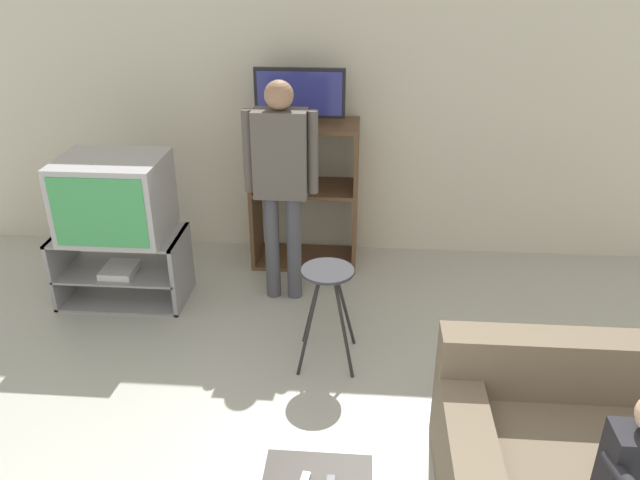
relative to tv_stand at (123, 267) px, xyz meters
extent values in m
cube|color=silver|center=(1.52, 1.04, 1.03)|extent=(6.40, 0.06, 2.60)
cube|color=#939399|center=(0.00, 0.00, -0.26)|extent=(0.95, 0.50, 0.02)
cube|color=#939399|center=(0.00, 0.00, -0.02)|extent=(0.91, 0.50, 0.02)
cube|color=#939399|center=(0.00, 0.00, 0.27)|extent=(0.95, 0.50, 0.02)
cube|color=#939399|center=(-0.46, 0.00, 0.00)|extent=(0.03, 0.50, 0.54)
cube|color=#939399|center=(0.46, 0.00, 0.00)|extent=(0.03, 0.50, 0.54)
cube|color=silver|center=(0.00, -0.06, 0.01)|extent=(0.24, 0.28, 0.05)
cube|color=#B2B2B7|center=(0.01, 0.02, 0.57)|extent=(0.74, 0.59, 0.58)
cube|color=#3FA559|center=(0.01, -0.28, 0.57)|extent=(0.66, 0.01, 0.50)
cube|color=brown|center=(0.90, 0.74, 0.34)|extent=(0.03, 0.47, 1.21)
cube|color=brown|center=(1.74, 0.74, 0.34)|extent=(0.03, 0.47, 1.21)
cube|color=brown|center=(1.32, 0.74, -0.25)|extent=(0.80, 0.47, 0.03)
cube|color=brown|center=(1.32, 0.74, 0.40)|extent=(0.80, 0.47, 0.03)
cube|color=brown|center=(1.32, 0.74, 0.93)|extent=(0.80, 0.47, 0.03)
cube|color=#9E7A4C|center=(1.17, 0.67, 0.52)|extent=(0.18, 0.04, 0.22)
cube|color=black|center=(1.29, 0.74, 0.96)|extent=(0.25, 0.20, 0.04)
cube|color=black|center=(1.29, 0.74, 1.17)|extent=(0.70, 0.04, 0.38)
cube|color=#333899|center=(1.29, 0.72, 1.17)|extent=(0.65, 0.01, 0.33)
cylinder|color=black|center=(1.49, -0.77, 0.06)|extent=(0.16, 0.16, 0.66)
cylinder|color=black|center=(1.71, -0.77, 0.06)|extent=(0.16, 0.16, 0.66)
cylinder|color=black|center=(1.49, -0.54, 0.06)|extent=(0.16, 0.16, 0.66)
cylinder|color=black|center=(1.71, -0.54, 0.06)|extent=(0.16, 0.16, 0.66)
cylinder|color=#333338|center=(1.60, -0.66, 0.39)|extent=(0.33, 0.33, 0.02)
cube|color=#756651|center=(3.16, -1.70, -0.08)|extent=(1.88, 0.87, 0.38)
cube|color=#756651|center=(3.16, -1.36, 0.29)|extent=(1.88, 0.20, 0.34)
cube|color=#756651|center=(2.33, -1.70, -0.02)|extent=(0.22, 0.87, 0.50)
cylinder|color=#4C4C56|center=(1.13, 0.13, 0.15)|extent=(0.11, 0.11, 0.84)
cylinder|color=#4C4C56|center=(1.30, 0.13, 0.15)|extent=(0.11, 0.11, 0.84)
cube|color=#5B5651|center=(1.21, 0.13, 0.88)|extent=(0.38, 0.20, 0.63)
cylinder|color=#5B5651|center=(0.98, 0.13, 0.90)|extent=(0.08, 0.08, 0.60)
cylinder|color=#5B5651|center=(1.44, 0.13, 0.90)|extent=(0.08, 0.08, 0.60)
sphere|color=#A37A5B|center=(1.21, 0.13, 1.30)|extent=(0.20, 0.20, 0.20)
cylinder|color=#232328|center=(2.84, -2.20, 0.39)|extent=(0.06, 0.31, 0.14)
camera|label=1|loc=(1.81, -4.03, 2.25)|focal=35.00mm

